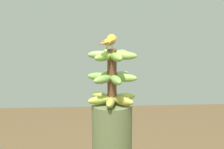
# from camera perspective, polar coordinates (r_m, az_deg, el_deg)

# --- Properties ---
(banana_bunch) EXTENTS (0.28, 0.28, 0.30)m
(banana_bunch) POSITION_cam_1_polar(r_m,az_deg,el_deg) (1.84, -0.01, -0.45)
(banana_bunch) COLOR brown
(banana_bunch) RESTS_ON banana_tree
(perched_bird) EXTENTS (0.10, 0.19, 0.08)m
(perched_bird) POSITION_cam_1_polar(r_m,az_deg,el_deg) (1.81, -0.29, 5.56)
(perched_bird) COLOR #C68933
(perched_bird) RESTS_ON banana_bunch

